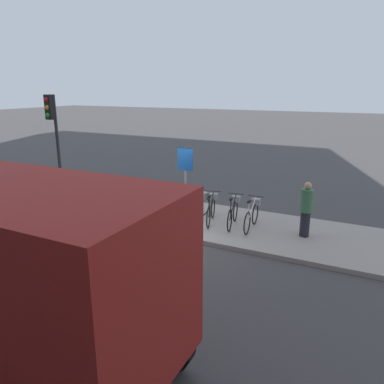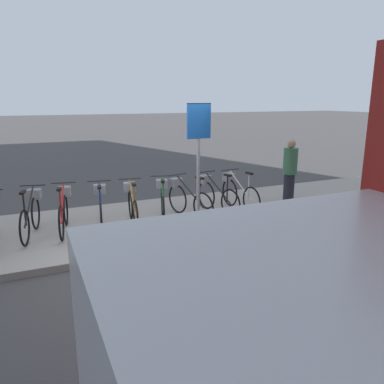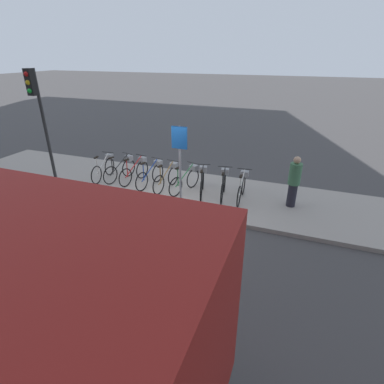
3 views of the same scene
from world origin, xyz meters
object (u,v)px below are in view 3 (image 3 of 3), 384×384
parked_bicycle_5 (186,179)px  sign_post (180,154)px  parked_bicycle_3 (152,174)px  parked_bicycle_6 (202,181)px  parked_bicycle_2 (136,170)px  parked_bicycle_7 (224,184)px  truck (4,313)px  parked_bicycle_8 (242,186)px  parked_bicycle_4 (168,176)px  parked_bicycle_1 (122,168)px  parked_bicycle_0 (104,167)px  pedestrian (294,181)px  traffic_light (38,106)px

parked_bicycle_5 → sign_post: (0.28, -1.17, 1.21)m
parked_bicycle_3 → parked_bicycle_6: 1.81m
sign_post → parked_bicycle_2: bearing=149.8°
parked_bicycle_5 → parked_bicycle_7: same height
truck → parked_bicycle_8: bearing=78.9°
parked_bicycle_8 → sign_post: sign_post is taller
parked_bicycle_8 → parked_bicycle_2: bearing=178.5°
parked_bicycle_3 → truck: (1.75, -6.78, 1.07)m
parked_bicycle_4 → sign_post: size_ratio=0.63×
parked_bicycle_1 → parked_bicycle_6: bearing=-2.5°
sign_post → parked_bicycle_0: bearing=161.2°
parked_bicycle_2 → parked_bicycle_8: 3.76m
parked_bicycle_2 → pedestrian: 5.24m
parked_bicycle_2 → sign_post: 2.84m
parked_bicycle_1 → parked_bicycle_6: size_ratio=1.01×
parked_bicycle_4 → parked_bicycle_8: bearing=1.3°
traffic_light → sign_post: traffic_light is taller
parked_bicycle_0 → parked_bicycle_8: size_ratio=1.00×
traffic_light → truck: bearing=-48.9°
parked_bicycle_2 → pedestrian: size_ratio=0.98×
parked_bicycle_7 → parked_bicycle_1: bearing=178.5°
parked_bicycle_4 → pedestrian: size_ratio=0.99×
parked_bicycle_3 → parked_bicycle_7: bearing=0.2°
sign_post → parked_bicycle_5: bearing=103.4°
truck → parked_bicycle_2: bearing=109.4°
parked_bicycle_6 → truck: truck is taller
parked_bicycle_0 → parked_bicycle_8: (4.96, 0.03, 0.00)m
parked_bicycle_4 → truck: (1.13, -6.74, 1.07)m
truck → traffic_light: bearing=131.1°
parked_bicycle_7 → traffic_light: traffic_light is taller
parked_bicycle_0 → parked_bicycle_4: same height
parked_bicycle_0 → truck: size_ratio=0.29×
parked_bicycle_8 → sign_post: size_ratio=0.64×
parked_bicycle_8 → pedestrian: 1.52m
parked_bicycle_5 → parked_bicycle_3: bearing=179.3°
parked_bicycle_6 → sign_post: size_ratio=0.62×
parked_bicycle_0 → truck: (3.62, -6.76, 1.07)m
parked_bicycle_0 → traffic_light: traffic_light is taller
parked_bicycle_6 → pedestrian: (2.74, 0.09, 0.37)m
truck → parked_bicycle_4: bearing=99.5°
pedestrian → truck: bearing=-112.3°
truck → pedestrian: truck is taller
pedestrian → parked_bicycle_6: bearing=-178.0°
parked_bicycle_4 → parked_bicycle_6: same height
sign_post → parked_bicycle_7: bearing=51.2°
parked_bicycle_3 → truck: 7.08m
parked_bicycle_3 → parked_bicycle_8: (3.08, 0.01, 0.00)m
parked_bicycle_5 → parked_bicycle_6: 0.55m
pedestrian → traffic_light: (-7.64, -1.30, 1.87)m
parked_bicycle_7 → sign_post: sign_post is taller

